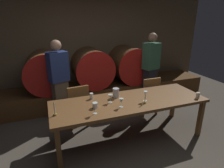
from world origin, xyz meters
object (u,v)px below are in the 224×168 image
at_px(wine_barrel_right, 129,64).
at_px(candle_left, 55,111).
at_px(cup_right, 198,95).
at_px(chair_left, 78,104).
at_px(wine_glass_center_right, 121,101).
at_px(cup_left, 95,105).
at_px(guest_left, 59,80).
at_px(pitcher, 116,93).
at_px(cup_center, 91,96).
at_px(wine_barrel_center, 92,67).
at_px(wine_glass_far_right, 145,94).
at_px(wine_barrel_left, 46,71).
at_px(dining_table, 129,104).
at_px(chair_right, 148,94).
at_px(wine_glass_center_left, 110,97).
at_px(wine_glass_far_left, 95,106).
at_px(guest_right, 150,69).
at_px(candle_right, 145,100).

height_order(wine_barrel_right, candle_left, wine_barrel_right).
height_order(wine_barrel_right, cup_right, wine_barrel_right).
relative_size(chair_left, wine_glass_center_right, 6.02).
bearing_deg(cup_left, guest_left, 109.44).
xyz_separation_m(pitcher, cup_center, (-0.43, 0.08, -0.03)).
relative_size(pitcher, cup_center, 1.59).
bearing_deg(guest_left, cup_left, 88.86).
xyz_separation_m(wine_barrel_center, wine_glass_center_right, (-0.01, -1.93, -0.08)).
xyz_separation_m(chair_left, wine_glass_center_right, (0.55, -0.88, 0.35)).
bearing_deg(guest_left, wine_barrel_center, -164.76).
bearing_deg(wine_glass_center_right, guest_left, 121.81).
bearing_deg(wine_glass_center_right, wine_barrel_center, 89.59).
height_order(wine_glass_far_right, cup_right, wine_glass_far_right).
bearing_deg(wine_barrel_right, candle_left, -137.52).
relative_size(candle_left, cup_right, 2.14).
height_order(wine_barrel_left, cup_left, wine_barrel_left).
xyz_separation_m(wine_barrel_right, cup_left, (-1.41, -1.81, -0.13)).
xyz_separation_m(guest_left, candle_left, (-0.18, -1.24, -0.06)).
height_order(wine_barrel_left, wine_barrel_center, same).
height_order(wine_barrel_center, pitcher, wine_barrel_center).
height_order(dining_table, chair_right, chair_right).
bearing_deg(chair_right, cup_right, 110.66).
relative_size(chair_left, cup_left, 9.95).
bearing_deg(chair_right, cup_left, 26.21).
distance_m(wine_barrel_left, cup_left, 1.94).
xyz_separation_m(wine_glass_center_left, cup_right, (1.49, -0.36, -0.05)).
distance_m(wine_barrel_center, dining_table, 1.78).
height_order(wine_glass_far_left, cup_center, wine_glass_far_left).
height_order(chair_right, cup_right, chair_right).
distance_m(guest_right, cup_center, 1.89).
xyz_separation_m(wine_barrel_center, wine_glass_center_left, (-0.12, -1.71, -0.08)).
bearing_deg(wine_barrel_left, cup_left, -69.83).
relative_size(wine_glass_center_right, cup_center, 1.43).
bearing_deg(wine_barrel_center, chair_left, -118.28).
height_order(candle_right, cup_left, candle_right).
height_order(pitcher, cup_center, pitcher).
bearing_deg(chair_left, wine_glass_far_right, 136.11).
relative_size(guest_left, cup_right, 16.24).
relative_size(guest_right, wine_glass_center_right, 12.00).
relative_size(wine_barrel_left, chair_left, 1.06).
distance_m(wine_glass_far_left, cup_center, 0.55).
height_order(candle_left, cup_left, candle_left).
relative_size(wine_barrel_left, pitcher, 5.71).
distance_m(wine_barrel_center, wine_glass_far_right, 1.91).
height_order(guest_right, candle_left, guest_right).
bearing_deg(wine_glass_center_left, dining_table, -6.79).
xyz_separation_m(guest_right, pitcher, (-1.26, -0.93, -0.08)).
height_order(chair_right, candle_right, candle_right).
bearing_deg(pitcher, cup_right, -22.10).
xyz_separation_m(guest_right, wine_glass_center_right, (-1.32, -1.33, -0.06)).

